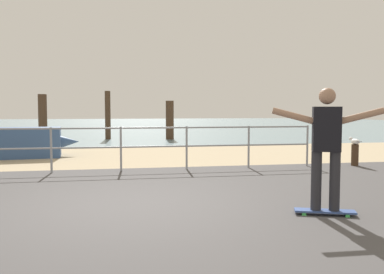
% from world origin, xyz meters
% --- Properties ---
extents(ground_plane, '(24.00, 10.00, 0.04)m').
position_xyz_m(ground_plane, '(0.00, -1.00, 0.00)').
color(ground_plane, '#474444').
rests_on(ground_plane, ground).
extents(beach_strip, '(24.00, 6.00, 0.04)m').
position_xyz_m(beach_strip, '(0.00, 7.00, 0.00)').
color(beach_strip, tan).
rests_on(beach_strip, ground).
extents(sea_surface, '(72.00, 50.00, 0.04)m').
position_xyz_m(sea_surface, '(0.00, 35.00, 0.00)').
color(sea_surface, '#75939E').
rests_on(sea_surface, ground).
extents(railing_fence, '(12.42, 0.05, 1.05)m').
position_xyz_m(railing_fence, '(-1.65, 3.60, 0.70)').
color(railing_fence, gray).
rests_on(railing_fence, ground).
extents(skateboard, '(0.82, 0.47, 0.08)m').
position_xyz_m(skateboard, '(2.56, -0.97, 0.07)').
color(skateboard, '#334C8C').
rests_on(skateboard, ground).
extents(skateboarder, '(1.39, 0.59, 1.65)m').
position_xyz_m(skateboarder, '(2.56, -0.97, 1.02)').
color(skateboarder, '#26262B').
rests_on(skateboarder, skateboard).
extents(bollard_short, '(0.18, 0.18, 0.56)m').
position_xyz_m(bollard_short, '(5.77, 3.45, 0.28)').
color(bollard_short, '#422D1E').
rests_on(bollard_short, ground).
extents(seagull, '(0.15, 0.49, 0.18)m').
position_xyz_m(seagull, '(5.77, 3.47, 0.64)').
color(seagull, white).
rests_on(seagull, bollard_short).
extents(groyne_post_1, '(0.39, 0.39, 2.15)m').
position_xyz_m(groyne_post_1, '(-3.51, 13.88, 1.08)').
color(groyne_post_1, '#422D1E').
rests_on(groyne_post_1, ground).
extents(groyne_post_2, '(0.27, 0.27, 2.35)m').
position_xyz_m(groyne_post_2, '(-0.57, 14.30, 1.17)').
color(groyne_post_2, '#422D1E').
rests_on(groyne_post_2, ground).
extents(groyne_post_3, '(0.38, 0.38, 1.87)m').
position_xyz_m(groyne_post_3, '(2.36, 13.63, 0.94)').
color(groyne_post_3, '#422D1E').
rests_on(groyne_post_3, ground).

